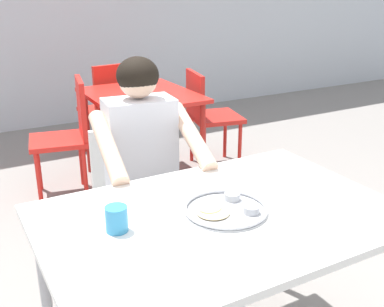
{
  "coord_description": "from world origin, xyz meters",
  "views": [
    {
      "loc": [
        -0.87,
        -1.25,
        1.55
      ],
      "look_at": [
        -0.03,
        0.27,
        0.9
      ],
      "focal_mm": 43.32,
      "sensor_mm": 36.0,
      "label": 1
    }
  ],
  "objects_px": {
    "table_background_red": "(141,104)",
    "table_foreground": "(220,230)",
    "chair_red_right": "(207,112)",
    "diner_foreground": "(146,161)",
    "chair_red_far": "(110,104)",
    "chair_red_left": "(69,130)",
    "thali_tray": "(226,209)",
    "drinking_cup": "(116,218)",
    "chair_foreground": "(135,191)"
  },
  "relations": [
    {
      "from": "drinking_cup",
      "to": "chair_red_right",
      "type": "relative_size",
      "value": 0.11
    },
    {
      "from": "drinking_cup",
      "to": "chair_red_right",
      "type": "bearing_deg",
      "value": 52.06
    },
    {
      "from": "chair_foreground",
      "to": "chair_red_left",
      "type": "height_order",
      "value": "chair_red_left"
    },
    {
      "from": "chair_foreground",
      "to": "table_background_red",
      "type": "height_order",
      "value": "chair_foreground"
    },
    {
      "from": "diner_foreground",
      "to": "table_background_red",
      "type": "xyz_separation_m",
      "value": [
        0.53,
        1.32,
        -0.08
      ]
    },
    {
      "from": "table_foreground",
      "to": "chair_red_far",
      "type": "height_order",
      "value": "chair_red_far"
    },
    {
      "from": "drinking_cup",
      "to": "chair_foreground",
      "type": "height_order",
      "value": "drinking_cup"
    },
    {
      "from": "table_foreground",
      "to": "diner_foreground",
      "type": "xyz_separation_m",
      "value": [
        0.01,
        0.69,
        0.04
      ]
    },
    {
      "from": "chair_red_right",
      "to": "chair_red_far",
      "type": "distance_m",
      "value": 0.91
    },
    {
      "from": "diner_foreground",
      "to": "chair_red_right",
      "type": "height_order",
      "value": "diner_foreground"
    },
    {
      "from": "chair_foreground",
      "to": "chair_red_left",
      "type": "distance_m",
      "value": 1.13
    },
    {
      "from": "table_background_red",
      "to": "chair_red_right",
      "type": "distance_m",
      "value": 0.63
    },
    {
      "from": "thali_tray",
      "to": "chair_foreground",
      "type": "relative_size",
      "value": 0.39
    },
    {
      "from": "table_foreground",
      "to": "thali_tray",
      "type": "height_order",
      "value": "thali_tray"
    },
    {
      "from": "thali_tray",
      "to": "chair_red_right",
      "type": "relative_size",
      "value": 0.37
    },
    {
      "from": "chair_foreground",
      "to": "table_background_red",
      "type": "relative_size",
      "value": 0.88
    },
    {
      "from": "diner_foreground",
      "to": "chair_red_far",
      "type": "height_order",
      "value": "diner_foreground"
    },
    {
      "from": "chair_red_right",
      "to": "chair_foreground",
      "type": "bearing_deg",
      "value": -135.29
    },
    {
      "from": "chair_red_far",
      "to": "drinking_cup",
      "type": "bearing_deg",
      "value": -108.83
    },
    {
      "from": "table_foreground",
      "to": "chair_foreground",
      "type": "relative_size",
      "value": 1.61
    },
    {
      "from": "table_foreground",
      "to": "chair_red_right",
      "type": "xyz_separation_m",
      "value": [
        1.15,
        2.02,
        -0.18
      ]
    },
    {
      "from": "table_background_red",
      "to": "chair_red_right",
      "type": "bearing_deg",
      "value": 0.78
    },
    {
      "from": "chair_foreground",
      "to": "thali_tray",
      "type": "bearing_deg",
      "value": -89.85
    },
    {
      "from": "chair_foreground",
      "to": "diner_foreground",
      "type": "xyz_separation_m",
      "value": [
        -0.02,
        -0.22,
        0.25
      ]
    },
    {
      "from": "chair_red_far",
      "to": "chair_foreground",
      "type": "bearing_deg",
      "value": -105.56
    },
    {
      "from": "diner_foreground",
      "to": "chair_red_left",
      "type": "distance_m",
      "value": 1.36
    },
    {
      "from": "table_background_red",
      "to": "chair_foreground",
      "type": "bearing_deg",
      "value": -115.04
    },
    {
      "from": "chair_red_right",
      "to": "diner_foreground",
      "type": "bearing_deg",
      "value": -130.68
    },
    {
      "from": "drinking_cup",
      "to": "diner_foreground",
      "type": "relative_size",
      "value": 0.07
    },
    {
      "from": "diner_foreground",
      "to": "chair_red_far",
      "type": "bearing_deg",
      "value": 75.59
    },
    {
      "from": "table_foreground",
      "to": "thali_tray",
      "type": "distance_m",
      "value": 0.08
    },
    {
      "from": "table_foreground",
      "to": "table_background_red",
      "type": "xyz_separation_m",
      "value": [
        0.54,
        2.01,
        -0.04
      ]
    },
    {
      "from": "diner_foreground",
      "to": "table_foreground",
      "type": "bearing_deg",
      "value": -90.6
    },
    {
      "from": "drinking_cup",
      "to": "chair_red_left",
      "type": "relative_size",
      "value": 0.1
    },
    {
      "from": "table_background_red",
      "to": "thali_tray",
      "type": "bearing_deg",
      "value": -104.37
    },
    {
      "from": "chair_red_left",
      "to": "chair_red_right",
      "type": "xyz_separation_m",
      "value": [
        1.19,
        -0.02,
        -0.01
      ]
    },
    {
      "from": "table_background_red",
      "to": "table_foreground",
      "type": "bearing_deg",
      "value": -105.05
    },
    {
      "from": "chair_foreground",
      "to": "chair_red_far",
      "type": "height_order",
      "value": "chair_red_far"
    },
    {
      "from": "diner_foreground",
      "to": "drinking_cup",
      "type": "bearing_deg",
      "value": -121.34
    },
    {
      "from": "table_background_red",
      "to": "chair_red_far",
      "type": "relative_size",
      "value": 1.03
    },
    {
      "from": "table_foreground",
      "to": "chair_red_far",
      "type": "xyz_separation_m",
      "value": [
        0.52,
        2.68,
        -0.18
      ]
    },
    {
      "from": "table_foreground",
      "to": "chair_red_left",
      "type": "relative_size",
      "value": 1.45
    },
    {
      "from": "drinking_cup",
      "to": "chair_red_far",
      "type": "xyz_separation_m",
      "value": [
        0.89,
        2.61,
        -0.3
      ]
    },
    {
      "from": "thali_tray",
      "to": "chair_red_left",
      "type": "relative_size",
      "value": 0.35
    },
    {
      "from": "table_foreground",
      "to": "chair_foreground",
      "type": "distance_m",
      "value": 0.93
    },
    {
      "from": "chair_red_left",
      "to": "chair_red_far",
      "type": "bearing_deg",
      "value": 49.24
    },
    {
      "from": "diner_foreground",
      "to": "chair_red_left",
      "type": "relative_size",
      "value": 1.37
    },
    {
      "from": "chair_foreground",
      "to": "chair_red_right",
      "type": "relative_size",
      "value": 0.95
    },
    {
      "from": "drinking_cup",
      "to": "table_background_red",
      "type": "height_order",
      "value": "drinking_cup"
    },
    {
      "from": "table_foreground",
      "to": "chair_red_far",
      "type": "relative_size",
      "value": 1.47
    }
  ]
}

